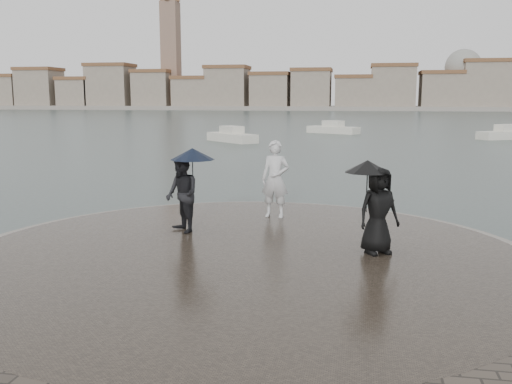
# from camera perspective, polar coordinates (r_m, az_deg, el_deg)

# --- Properties ---
(ground) EXTENTS (400.00, 400.00, 0.00)m
(ground) POSITION_cam_1_polar(r_m,az_deg,el_deg) (8.97, -5.70, -14.21)
(ground) COLOR #2B3835
(ground) RESTS_ON ground
(kerb_ring) EXTENTS (12.50, 12.50, 0.32)m
(kerb_ring) POSITION_cam_1_polar(r_m,az_deg,el_deg) (12.11, -1.11, -7.03)
(kerb_ring) COLOR gray
(kerb_ring) RESTS_ON ground
(quay_tip) EXTENTS (11.90, 11.90, 0.36)m
(quay_tip) POSITION_cam_1_polar(r_m,az_deg,el_deg) (12.11, -1.11, -6.93)
(quay_tip) COLOR #2D261E
(quay_tip) RESTS_ON ground
(statue) EXTENTS (0.83, 0.60, 2.10)m
(statue) POSITION_cam_1_polar(r_m,az_deg,el_deg) (15.45, 1.94, 1.31)
(statue) COLOR silver
(statue) RESTS_ON quay_tip
(visitor_left) EXTENTS (1.35, 1.21, 2.04)m
(visitor_left) POSITION_cam_1_polar(r_m,az_deg,el_deg) (13.80, -7.19, 0.63)
(visitor_left) COLOR black
(visitor_left) RESTS_ON quay_tip
(visitor_right) EXTENTS (1.26, 1.05, 1.95)m
(visitor_right) POSITION_cam_1_polar(r_m,az_deg,el_deg) (12.09, 11.93, -0.93)
(visitor_right) COLOR black
(visitor_right) RESTS_ON quay_tip
(far_skyline) EXTENTS (260.00, 20.00, 37.00)m
(far_skyline) POSITION_cam_1_polar(r_m,az_deg,el_deg) (168.82, 7.54, 10.01)
(far_skyline) COLOR gray
(far_skyline) RESTS_ON ground
(boats) EXTENTS (38.83, 17.50, 1.50)m
(boats) POSITION_cam_1_polar(r_m,az_deg,el_deg) (51.66, 16.85, 5.44)
(boats) COLOR silver
(boats) RESTS_ON ground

